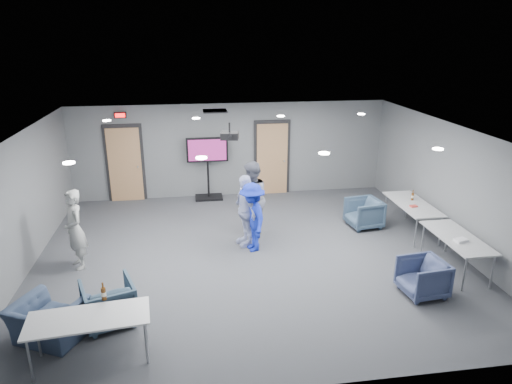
{
  "coord_description": "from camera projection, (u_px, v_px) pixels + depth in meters",
  "views": [
    {
      "loc": [
        -1.17,
        -8.81,
        4.54
      ],
      "look_at": [
        0.24,
        0.67,
        1.2
      ],
      "focal_mm": 32.0,
      "sensor_mm": 36.0,
      "label": 1
    }
  ],
  "objects": [
    {
      "name": "door_right",
      "position": [
        272.0,
        158.0,
        13.4
      ],
      "size": [
        1.06,
        0.17,
        2.24
      ],
      "color": "black",
      "rests_on": "wall_back"
    },
    {
      "name": "person_b",
      "position": [
        252.0,
        199.0,
        10.64
      ],
      "size": [
        0.76,
        0.93,
        1.77
      ],
      "primitive_type": "imported",
      "rotation": [
        0.0,
        0.0,
        -1.68
      ],
      "color": "slate",
      "rests_on": "floor"
    },
    {
      "name": "hvac_diffuser",
      "position": [
        215.0,
        111.0,
        11.55
      ],
      "size": [
        0.6,
        0.6,
        0.03
      ],
      "primitive_type": "cube",
      "color": "black",
      "rests_on": "ceiling"
    },
    {
      "name": "chair_right_a",
      "position": [
        364.0,
        213.0,
        11.23
      ],
      "size": [
        0.87,
        0.86,
        0.71
      ],
      "primitive_type": "imported",
      "rotation": [
        0.0,
        0.0,
        -1.44
      ],
      "color": "#384C62",
      "rests_on": "floor"
    },
    {
      "name": "chair_front_a",
      "position": [
        109.0,
        303.0,
        7.47
      ],
      "size": [
        1.01,
        1.03,
        0.74
      ],
      "primitive_type": "imported",
      "rotation": [
        0.0,
        0.0,
        3.48
      ],
      "color": "#34485B",
      "rests_on": "floor"
    },
    {
      "name": "projector",
      "position": [
        230.0,
        136.0,
        10.1
      ],
      "size": [
        0.44,
        0.4,
        0.37
      ],
      "rotation": [
        0.0,
        0.0,
        -0.18
      ],
      "color": "black",
      "rests_on": "ceiling"
    },
    {
      "name": "tv_stand",
      "position": [
        208.0,
        165.0,
        12.96
      ],
      "size": [
        1.17,
        0.56,
        1.8
      ],
      "color": "black",
      "rests_on": "floor"
    },
    {
      "name": "bottle_front",
      "position": [
        104.0,
        293.0,
        6.86
      ],
      "size": [
        0.08,
        0.08,
        0.29
      ],
      "color": "#552F0E",
      "rests_on": "table_front_left"
    },
    {
      "name": "wrapper",
      "position": [
        461.0,
        240.0,
        8.82
      ],
      "size": [
        0.27,
        0.21,
        0.05
      ],
      "primitive_type": "cube",
      "rotation": [
        0.0,
        0.0,
        0.23
      ],
      "color": "white",
      "rests_on": "table_right_b"
    },
    {
      "name": "floor",
      "position": [
        250.0,
        255.0,
        9.89
      ],
      "size": [
        9.0,
        9.0,
        0.0
      ],
      "primitive_type": "plane",
      "color": "#373A3F",
      "rests_on": "ground"
    },
    {
      "name": "wall_right",
      "position": [
        451.0,
        186.0,
        10.07
      ],
      "size": [
        0.02,
        8.0,
        2.7
      ],
      "primitive_type": "cube",
      "color": "slate",
      "rests_on": "floor"
    },
    {
      "name": "wall_back",
      "position": [
        231.0,
        150.0,
        13.18
      ],
      "size": [
        9.0,
        0.02,
        2.7
      ],
      "primitive_type": "cube",
      "color": "slate",
      "rests_on": "floor"
    },
    {
      "name": "exit_sign",
      "position": [
        120.0,
        115.0,
        12.34
      ],
      "size": [
        0.32,
        0.08,
        0.16
      ],
      "color": "black",
      "rests_on": "wall_back"
    },
    {
      "name": "door_left",
      "position": [
        125.0,
        164.0,
        12.82
      ],
      "size": [
        1.06,
        0.17,
        2.24
      ],
      "color": "black",
      "rests_on": "wall_back"
    },
    {
      "name": "person_c",
      "position": [
        245.0,
        210.0,
        10.14
      ],
      "size": [
        0.64,
        1.04,
        1.64
      ],
      "primitive_type": "imported",
      "rotation": [
        0.0,
        0.0,
        -1.3
      ],
      "color": "silver",
      "rests_on": "floor"
    },
    {
      "name": "bottle_right",
      "position": [
        412.0,
        196.0,
        11.0
      ],
      "size": [
        0.07,
        0.07,
        0.26
      ],
      "color": "#552F0E",
      "rests_on": "table_right_a"
    },
    {
      "name": "table_right_b",
      "position": [
        457.0,
        239.0,
        9.05
      ],
      "size": [
        0.72,
        1.73,
        0.73
      ],
      "rotation": [
        0.0,
        0.0,
        1.57
      ],
      "color": "silver",
      "rests_on": "floor"
    },
    {
      "name": "person_a",
      "position": [
        75.0,
        230.0,
        9.12
      ],
      "size": [
        0.63,
        0.72,
        1.65
      ],
      "primitive_type": "imported",
      "rotation": [
        0.0,
        0.0,
        -1.08
      ],
      "color": "#9EA19E",
      "rests_on": "floor"
    },
    {
      "name": "table_right_a",
      "position": [
        413.0,
        205.0,
        10.83
      ],
      "size": [
        0.75,
        1.8,
        0.73
      ],
      "rotation": [
        0.0,
        0.0,
        1.57
      ],
      "color": "silver",
      "rests_on": "floor"
    },
    {
      "name": "snack_box",
      "position": [
        414.0,
        206.0,
        10.59
      ],
      "size": [
        0.17,
        0.13,
        0.04
      ],
      "primitive_type": "cube",
      "rotation": [
        0.0,
        0.0,
        0.16
      ],
      "color": "#D43E35",
      "rests_on": "table_right_a"
    },
    {
      "name": "chair_right_c",
      "position": [
        423.0,
        277.0,
        8.29
      ],
      "size": [
        0.83,
        0.81,
        0.69
      ],
      "primitive_type": "imported",
      "rotation": [
        0.0,
        0.0,
        -1.47
      ],
      "color": "#3E486C",
      "rests_on": "floor"
    },
    {
      "name": "chair_front_b",
      "position": [
        49.0,
        321.0,
        7.06
      ],
      "size": [
        1.28,
        1.23,
        0.65
      ],
      "primitive_type": "imported",
      "rotation": [
        0.0,
        0.0,
        2.68
      ],
      "color": "#36445D",
      "rests_on": "floor"
    },
    {
      "name": "person_d",
      "position": [
        252.0,
        217.0,
        9.89
      ],
      "size": [
        0.76,
        1.09,
        1.54
      ],
      "primitive_type": "imported",
      "rotation": [
        0.0,
        0.0,
        -1.37
      ],
      "color": "#192BA8",
      "rests_on": "floor"
    },
    {
      "name": "ceiling",
      "position": [
        249.0,
        132.0,
        9.0
      ],
      "size": [
        9.0,
        9.0,
        0.0
      ],
      "primitive_type": "plane",
      "rotation": [
        3.14,
        0.0,
        0.0
      ],
      "color": "silver",
      "rests_on": "wall_back"
    },
    {
      "name": "wall_left",
      "position": [
        19.0,
        208.0,
        8.82
      ],
      "size": [
        0.02,
        8.0,
        2.7
      ],
      "primitive_type": "cube",
      "color": "slate",
      "rests_on": "floor"
    },
    {
      "name": "wall_front",
      "position": [
        292.0,
        303.0,
        5.71
      ],
      "size": [
        9.0,
        0.02,
        2.7
      ],
      "primitive_type": "cube",
      "color": "slate",
      "rests_on": "floor"
    },
    {
      "name": "table_front_left",
      "position": [
        89.0,
        320.0,
        6.48
      ],
      "size": [
        1.76,
        0.87,
        0.73
      ],
      "rotation": [
        0.0,
        0.0,
        0.1
      ],
      "color": "silver",
      "rests_on": "floor"
    },
    {
      "name": "downlights",
      "position": [
        249.0,
        133.0,
        9.01
      ],
      "size": [
        6.18,
        3.78,
        0.02
      ],
      "color": "white",
      "rests_on": "ceiling"
    }
  ]
}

